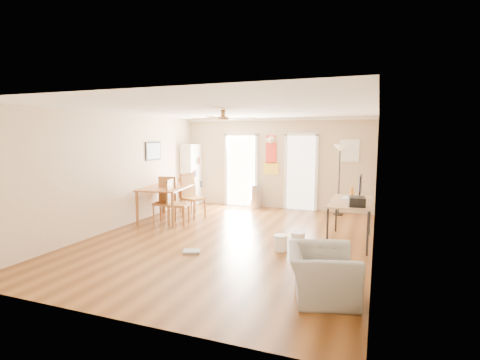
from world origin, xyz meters
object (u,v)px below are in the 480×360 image
at_px(armchair, 322,273).
at_px(dining_table, 168,203).
at_px(computer_desk, 350,222).
at_px(wastebasket_a, 280,243).
at_px(dining_chair_near, 164,201).
at_px(torchiere_lamp, 339,180).
at_px(dining_chair_right_a, 194,196).
at_px(printer, 357,202).
at_px(bookshelf, 192,174).
at_px(dining_chair_right_b, 178,202).
at_px(wastebasket_b, 298,240).
at_px(dining_chair_far, 188,194).
at_px(trash_can, 256,196).

bearing_deg(armchair, dining_table, 38.85).
height_order(computer_desk, wastebasket_a, computer_desk).
relative_size(dining_chair_near, torchiere_lamp, 0.59).
bearing_deg(dining_chair_near, dining_chair_right_a, 54.57).
bearing_deg(printer, armchair, -104.05).
distance_m(bookshelf, dining_chair_right_b, 2.68).
xyz_separation_m(printer, wastebasket_b, (-1.02, -0.25, -0.76)).
xyz_separation_m(torchiere_lamp, printer, (0.61, -3.01, -0.02)).
relative_size(bookshelf, dining_chair_far, 1.95).
bearing_deg(dining_chair_far, wastebasket_a, 134.15).
height_order(dining_chair_far, torchiere_lamp, torchiere_lamp).
relative_size(dining_chair_far, computer_desk, 0.61).
xyz_separation_m(dining_chair_right_b, armchair, (3.75, -2.77, -0.21)).
height_order(trash_can, armchair, trash_can).
relative_size(bookshelf, dining_table, 1.10).
height_order(dining_table, wastebasket_a, dining_table).
distance_m(trash_can, torchiere_lamp, 2.42).
distance_m(dining_chair_far, wastebasket_a, 4.18).
xyz_separation_m(dining_chair_right_b, printer, (4.05, -0.56, 0.38)).
height_order(dining_table, dining_chair_far, dining_chair_far).
distance_m(dining_chair_right_b, torchiere_lamp, 4.24).
height_order(dining_chair_right_b, printer, dining_chair_right_b).
distance_m(dining_chair_right_a, wastebasket_a, 3.34).
bearing_deg(dining_chair_right_b, trash_can, -35.04).
relative_size(bookshelf, dining_chair_right_a, 1.63).
relative_size(dining_table, armchair, 1.69).
height_order(dining_table, dining_chair_near, dining_chair_near).
bearing_deg(wastebasket_b, armchair, -69.71).
height_order(dining_table, computer_desk, dining_table).
relative_size(bookshelf, computer_desk, 1.19).
bearing_deg(computer_desk, dining_chair_right_b, 179.03).
xyz_separation_m(dining_table, armchair, (4.30, -3.20, -0.10)).
relative_size(dining_chair_near, trash_can, 1.61).
bearing_deg(torchiere_lamp, printer, -78.49).
xyz_separation_m(dining_table, trash_can, (1.64, 2.12, -0.08)).
xyz_separation_m(dining_chair_right_a, dining_chair_far, (-0.55, 0.70, -0.09)).
height_order(bookshelf, wastebasket_b, bookshelf).
xyz_separation_m(dining_chair_near, wastebasket_a, (3.14, -1.05, -0.41)).
distance_m(dining_table, wastebasket_b, 3.79).
relative_size(bookshelf, armchair, 1.86).
relative_size(dining_chair_right_a, computer_desk, 0.73).
height_order(bookshelf, wastebasket_a, bookshelf).
distance_m(dining_table, dining_chair_near, 0.48).
bearing_deg(wastebasket_a, printer, 21.05).
bearing_deg(dining_chair_right_a, dining_chair_right_b, -163.04).
height_order(dining_table, dining_chair_right_b, dining_chair_right_b).
bearing_deg(torchiere_lamp, armchair, -86.57).
xyz_separation_m(dining_table, dining_chair_far, (-0.00, 1.04, 0.05)).
distance_m(dining_table, dining_chair_right_b, 0.70).
distance_m(dining_chair_right_b, dining_chair_far, 1.57).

